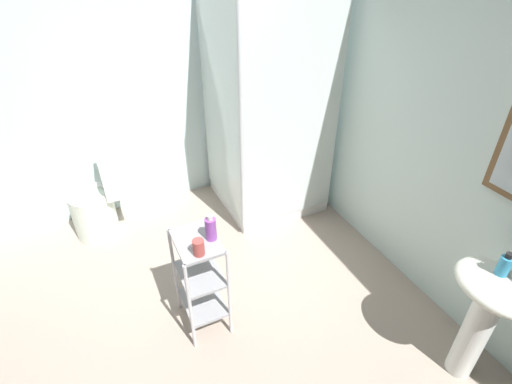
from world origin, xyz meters
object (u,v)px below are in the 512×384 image
shower_stall (262,165)px  conditioner_bottle_purple (211,228)px  pedestal_sink (487,307)px  storage_cart (200,276)px  rinse_cup (199,247)px  hand_soap_bottle (505,265)px  toilet (98,203)px

shower_stall → conditioner_bottle_purple: bearing=-38.7°
pedestal_sink → storage_cart: 1.69m
conditioner_bottle_purple → rinse_cup: size_ratio=1.75×
conditioner_bottle_purple → hand_soap_bottle: bearing=51.5°
shower_stall → toilet: size_ratio=2.63×
pedestal_sink → storage_cart: (-1.04, -1.32, -0.14)m
toilet → conditioner_bottle_purple: bearing=23.7°
pedestal_sink → rinse_cup: bearing=-124.3°
toilet → hand_soap_bottle: size_ratio=5.28×
shower_stall → rinse_cup: size_ratio=19.62×
hand_soap_bottle → rinse_cup: 1.64m
pedestal_sink → hand_soap_bottle: 0.29m
toilet → conditioner_bottle_purple: size_ratio=4.26×
pedestal_sink → hand_soap_bottle: (-0.02, 0.02, 0.29)m
hand_soap_bottle → rinse_cup: size_ratio=1.41×
shower_stall → hand_soap_bottle: (2.11, 0.36, 0.41)m
storage_cart → conditioner_bottle_purple: conditioner_bottle_purple is taller
storage_cart → conditioner_bottle_purple: size_ratio=4.15×
pedestal_sink → conditioner_bottle_purple: conditioner_bottle_purple is taller
shower_stall → storage_cart: (1.09, -0.98, -0.03)m
hand_soap_bottle → toilet: bearing=-141.9°
toilet → conditioner_bottle_purple: 1.57m
hand_soap_bottle → storage_cart: bearing=-127.3°
storage_cart → pedestal_sink: bearing=51.7°
pedestal_sink → conditioner_bottle_purple: bearing=-129.6°
hand_soap_bottle → conditioner_bottle_purple: hand_soap_bottle is taller
conditioner_bottle_purple → rinse_cup: (0.10, -0.11, -0.03)m
pedestal_sink → rinse_cup: (-0.92, -1.35, 0.21)m
pedestal_sink → toilet: size_ratio=1.07×
shower_stall → conditioner_bottle_purple: size_ratio=11.20×
shower_stall → pedestal_sink: 2.16m
pedestal_sink → hand_soap_bottle: size_ratio=5.62×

